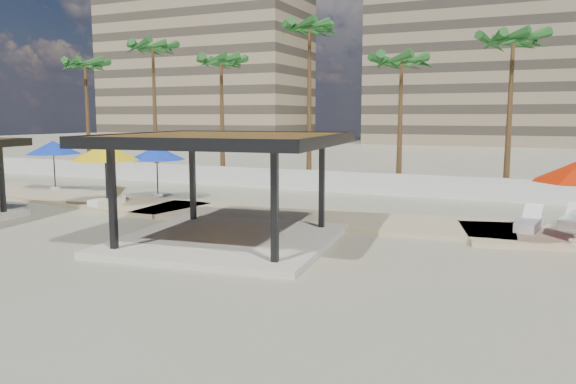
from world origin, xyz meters
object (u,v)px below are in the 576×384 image
(pavilion_central, at_px, (226,178))
(lounger_b, at_px, (529,224))
(lounger_a, at_px, (107,201))
(lounger_d, at_px, (572,221))
(umbrella_a, at_px, (53,148))

(pavilion_central, xyz_separation_m, lounger_b, (9.56, 5.99, -1.88))
(pavilion_central, xyz_separation_m, lounger_a, (-9.00, 4.07, -1.90))
(pavilion_central, bearing_deg, lounger_a, 149.26)
(pavilion_central, height_order, lounger_b, pavilion_central)
(lounger_a, bearing_deg, lounger_b, -81.89)
(lounger_a, relative_size, lounger_b, 0.89)
(lounger_b, bearing_deg, lounger_d, -38.39)
(umbrella_a, xyz_separation_m, lounger_b, (25.39, -1.36, -2.20))
(pavilion_central, distance_m, lounger_a, 10.06)
(umbrella_a, distance_m, lounger_b, 25.53)
(lounger_b, height_order, lounger_d, lounger_b)
(pavilion_central, xyz_separation_m, umbrella_a, (-15.83, 7.35, 0.32))
(pavilion_central, height_order, umbrella_a, pavilion_central)
(umbrella_a, bearing_deg, lounger_b, -3.07)
(lounger_b, bearing_deg, pavilion_central, 130.65)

